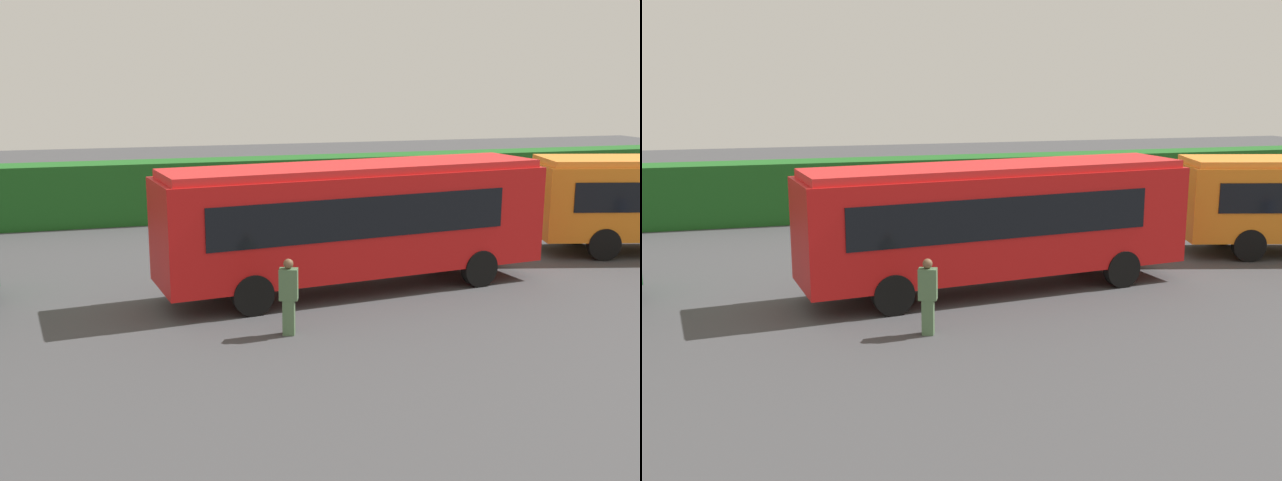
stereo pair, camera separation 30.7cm
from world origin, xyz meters
TOP-DOWN VIEW (x-y plane):
  - ground_plane at (0.00, 0.00)m, footprint 83.31×83.31m
  - bus_red at (1.26, -1.02)m, footprint 10.56×3.67m
  - person_left at (-1.26, -4.06)m, footprint 0.47×0.38m
  - hedge_row at (0.00, 10.17)m, footprint 53.66×1.76m
  - traffic_cone at (10.64, 8.17)m, footprint 0.36×0.36m

SIDE VIEW (x-z plane):
  - ground_plane at x=0.00m, z-range 0.00..0.00m
  - traffic_cone at x=10.64m, z-range 0.00..0.60m
  - person_left at x=-1.26m, z-range 0.05..1.75m
  - hedge_row at x=0.00m, z-range 0.00..2.32m
  - bus_red at x=1.26m, z-range 0.24..3.57m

